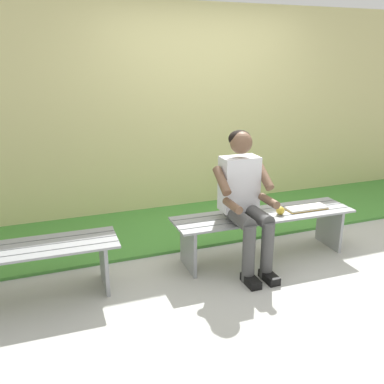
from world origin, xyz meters
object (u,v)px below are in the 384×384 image
(bench_near, at_px, (264,224))
(apple, at_px, (280,211))
(bench_far, at_px, (9,263))
(person_seated, at_px, (245,196))
(book_open, at_px, (306,208))

(bench_near, distance_m, apple, 0.21)
(bench_near, xyz_separation_m, bench_far, (2.25, 0.00, -0.00))
(person_seated, distance_m, book_open, 0.76)
(bench_near, relative_size, apple, 22.57)
(bench_far, xyz_separation_m, person_seated, (-1.99, 0.10, 0.35))
(apple, bearing_deg, person_seated, 3.73)
(person_seated, relative_size, book_open, 3.02)
(bench_near, xyz_separation_m, apple, (-0.13, 0.07, 0.14))
(bench_near, height_order, person_seated, person_seated)
(bench_far, relative_size, apple, 21.54)
(person_seated, distance_m, apple, 0.45)
(bench_far, distance_m, book_open, 2.71)
(person_seated, relative_size, apple, 15.92)
(apple, bearing_deg, book_open, -172.84)
(bench_near, xyz_separation_m, person_seated, (0.27, 0.10, 0.34))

